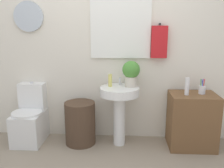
# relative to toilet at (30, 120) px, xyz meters

# --- Properties ---
(back_wall) EXTENTS (4.40, 0.18, 2.60)m
(back_wall) POSITION_rel_toilet_xyz_m (1.01, 0.26, 1.01)
(back_wall) COLOR silver
(back_wall) RESTS_ON ground_plane
(toilet) EXTENTS (0.38, 0.51, 0.78)m
(toilet) POSITION_rel_toilet_xyz_m (0.00, 0.00, 0.00)
(toilet) COLOR white
(toilet) RESTS_ON ground_plane
(laundry_hamper) EXTENTS (0.39, 0.39, 0.55)m
(laundry_hamper) POSITION_rel_toilet_xyz_m (0.67, -0.03, -0.02)
(laundry_hamper) COLOR #4C3828
(laundry_hamper) RESTS_ON ground_plane
(pedestal_sink) EXTENTS (0.49, 0.49, 0.76)m
(pedestal_sink) POSITION_rel_toilet_xyz_m (1.18, -0.03, 0.27)
(pedestal_sink) COLOR white
(pedestal_sink) RESTS_ON ground_plane
(faucet) EXTENTS (0.03, 0.03, 0.10)m
(faucet) POSITION_rel_toilet_xyz_m (1.18, 0.09, 0.51)
(faucet) COLOR silver
(faucet) RESTS_ON pedestal_sink
(wooden_cabinet) EXTENTS (0.56, 0.44, 0.69)m
(wooden_cabinet) POSITION_rel_toilet_xyz_m (2.09, -0.03, 0.05)
(wooden_cabinet) COLOR brown
(wooden_cabinet) RESTS_ON ground_plane
(soap_bottle) EXTENTS (0.05, 0.05, 0.16)m
(soap_bottle) POSITION_rel_toilet_xyz_m (1.06, 0.02, 0.54)
(soap_bottle) COLOR #DBD166
(soap_bottle) RESTS_ON pedestal_sink
(potted_plant) EXTENTS (0.22, 0.22, 0.32)m
(potted_plant) POSITION_rel_toilet_xyz_m (1.32, 0.03, 0.65)
(potted_plant) COLOR beige
(potted_plant) RESTS_ON pedestal_sink
(lotion_bottle) EXTENTS (0.05, 0.05, 0.21)m
(lotion_bottle) POSITION_rel_toilet_xyz_m (1.99, -0.07, 0.50)
(lotion_bottle) COLOR white
(lotion_bottle) RESTS_ON wooden_cabinet
(toothbrush_cup) EXTENTS (0.08, 0.08, 0.19)m
(toothbrush_cup) POSITION_rel_toilet_xyz_m (2.18, -0.01, 0.45)
(toothbrush_cup) COLOR silver
(toothbrush_cup) RESTS_ON wooden_cabinet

